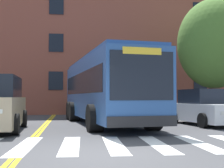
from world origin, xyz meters
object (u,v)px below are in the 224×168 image
object	(u,v)px
city_bus	(105,89)
car_teal_behind_bus	(89,104)
car_white_far_lane	(205,109)
street_tree_curbside_large	(214,44)

from	to	relation	value
city_bus	car_teal_behind_bus	distance (m)	9.17
city_bus	car_white_far_lane	bearing A→B (deg)	-12.64
car_teal_behind_bus	street_tree_curbside_large	distance (m)	10.40
street_tree_curbside_large	city_bus	bearing A→B (deg)	-155.19
car_white_far_lane	street_tree_curbside_large	world-z (taller)	street_tree_curbside_large
city_bus	car_teal_behind_bus	size ratio (longest dim) A/B	2.75
car_white_far_lane	car_teal_behind_bus	bearing A→B (deg)	116.36
city_bus	street_tree_curbside_large	size ratio (longest dim) A/B	1.42
car_teal_behind_bus	street_tree_curbside_large	size ratio (longest dim) A/B	0.52
city_bus	car_white_far_lane	xyz separation A→B (m)	(4.77, -1.07, -0.96)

